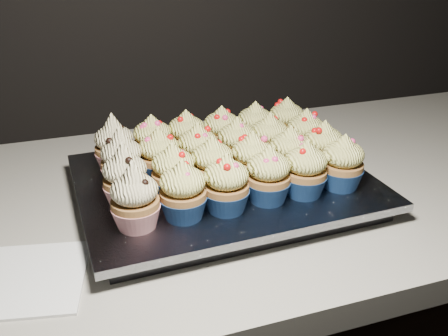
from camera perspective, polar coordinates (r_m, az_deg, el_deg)
name	(u,v)px	position (r m, az deg, el deg)	size (l,w,h in m)	color
worktop	(316,180)	(0.90, 10.43, -1.34)	(2.44, 0.64, 0.04)	beige
napkin	(25,279)	(0.66, -21.84, -11.70)	(0.14, 0.14, 0.00)	white
baking_tray	(224,190)	(0.78, 0.00, -2.58)	(0.40, 0.31, 0.02)	black
foil_lining	(224,181)	(0.77, 0.00, -1.47)	(0.44, 0.34, 0.01)	silver
cupcake_0	(135,199)	(0.64, -10.14, -3.53)	(0.06, 0.06, 0.10)	maroon
cupcake_1	(183,192)	(0.65, -4.71, -2.75)	(0.06, 0.06, 0.08)	navy
cupcake_2	(226,185)	(0.66, 0.26, -1.98)	(0.06, 0.06, 0.08)	navy
cupcake_3	(268,176)	(0.69, 5.08, -0.95)	(0.06, 0.06, 0.08)	navy
cupcake_4	(305,171)	(0.71, 9.26, -0.29)	(0.06, 0.06, 0.08)	navy
cupcake_5	(342,164)	(0.74, 13.38, 0.48)	(0.06, 0.06, 0.08)	navy
cupcake_6	(125,178)	(0.69, -11.21, -1.12)	(0.06, 0.06, 0.10)	maroon
cupcake_7	(173,173)	(0.70, -5.80, -0.57)	(0.06, 0.06, 0.08)	navy
cupcake_8	(212,166)	(0.72, -1.34, 0.29)	(0.06, 0.06, 0.08)	navy
cupcake_9	(252,160)	(0.74, 3.21, 0.89)	(0.06, 0.06, 0.08)	navy
cupcake_10	(289,154)	(0.76, 7.47, 1.58)	(0.06, 0.06, 0.08)	navy
cupcake_11	(323,148)	(0.79, 11.23, 2.22)	(0.06, 0.06, 0.08)	navy
cupcake_12	(122,160)	(0.75, -11.59, 0.86)	(0.06, 0.06, 0.10)	maroon
cupcake_13	(160,156)	(0.75, -7.38, 1.35)	(0.06, 0.06, 0.08)	navy
cupcake_14	(198,151)	(0.77, -2.99, 1.96)	(0.06, 0.06, 0.08)	navy
cupcake_15	(237,145)	(0.79, 1.47, 2.70)	(0.06, 0.06, 0.08)	navy
cupcake_16	(269,140)	(0.81, 5.17, 3.24)	(0.06, 0.06, 0.08)	navy
cupcake_17	(305,135)	(0.84, 9.24, 3.74)	(0.06, 0.06, 0.08)	navy
cupcake_18	(114,146)	(0.80, -12.41, 2.51)	(0.06, 0.06, 0.10)	maroon
cupcake_19	(153,142)	(0.81, -8.15, 3.00)	(0.06, 0.06, 0.08)	navy
cupcake_20	(187,136)	(0.82, -4.28, 3.63)	(0.06, 0.06, 0.08)	navy
cupcake_21	(222,132)	(0.84, -0.27, 4.14)	(0.06, 0.06, 0.08)	navy
cupcake_22	(255,127)	(0.86, 3.55, 4.70)	(0.06, 0.06, 0.08)	navy
cupcake_23	(286,122)	(0.89, 7.12, 5.22)	(0.06, 0.06, 0.08)	navy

